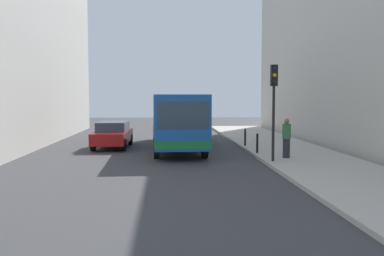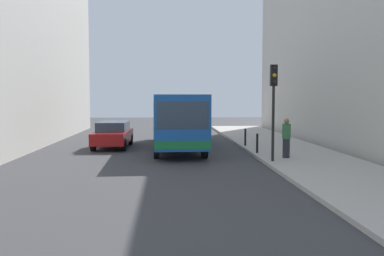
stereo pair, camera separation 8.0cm
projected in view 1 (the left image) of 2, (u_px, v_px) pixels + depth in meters
ground_plane at (188, 159)px, 20.10m from camera, size 80.00×80.00×0.00m
sidewalk at (301, 156)px, 20.44m from camera, size 4.40×40.00×0.15m
bus at (176, 118)px, 24.10m from camera, size 2.84×11.09×3.00m
car_beside_bus at (113, 134)px, 24.35m from camera, size 1.99×4.46×1.48m
traffic_light at (274, 94)px, 18.13m from camera, size 0.28×0.33×4.10m
bollard_near at (257, 143)px, 20.96m from camera, size 0.11×0.11×0.95m
bollard_mid at (245, 137)px, 24.11m from camera, size 0.11×0.11×0.95m
pedestrian_near_signal at (286, 138)px, 19.29m from camera, size 0.38×0.38×1.77m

